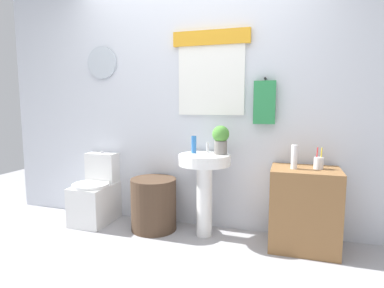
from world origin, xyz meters
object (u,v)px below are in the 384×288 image
at_px(wooden_cabinet, 304,209).
at_px(toilet, 96,195).
at_px(soap_bottle, 194,145).
at_px(pedestal_sink, 204,176).
at_px(laundry_hamper, 154,204).
at_px(toothbrush_cup, 319,163).
at_px(lotion_bottle, 294,157).
at_px(potted_plant, 221,138).

bearing_deg(wooden_cabinet, toilet, 179.15).
bearing_deg(soap_bottle, toilet, -179.03).
bearing_deg(toilet, pedestal_sink, -1.49).
relative_size(laundry_hamper, soap_bottle, 3.16).
distance_m(laundry_hamper, pedestal_sink, 0.62).
distance_m(toilet, toothbrush_cup, 2.27).
distance_m(pedestal_sink, wooden_cabinet, 0.93).
bearing_deg(lotion_bottle, soap_bottle, 174.41).
height_order(pedestal_sink, soap_bottle, soap_bottle).
xyz_separation_m(toilet, soap_bottle, (1.10, 0.02, 0.59)).
distance_m(laundry_hamper, soap_bottle, 0.74).
xyz_separation_m(wooden_cabinet, soap_bottle, (-1.02, 0.05, 0.52)).
height_order(wooden_cabinet, potted_plant, potted_plant).
xyz_separation_m(toilet, toothbrush_cup, (2.22, -0.01, 0.48)).
distance_m(wooden_cabinet, lotion_bottle, 0.47).
bearing_deg(lotion_bottle, toilet, 177.97).
height_order(soap_bottle, lotion_bottle, soap_bottle).
height_order(pedestal_sink, lotion_bottle, lotion_bottle).
bearing_deg(wooden_cabinet, laundry_hamper, 180.00).
xyz_separation_m(laundry_hamper, toothbrush_cup, (1.53, 0.02, 0.50)).
relative_size(toilet, pedestal_sink, 0.94).
xyz_separation_m(soap_bottle, potted_plant, (0.26, 0.01, 0.07)).
relative_size(potted_plant, toothbrush_cup, 1.46).
distance_m(soap_bottle, potted_plant, 0.27).
distance_m(wooden_cabinet, toothbrush_cup, 0.42).
distance_m(pedestal_sink, lotion_bottle, 0.83).
bearing_deg(wooden_cabinet, toothbrush_cup, 11.39).
bearing_deg(potted_plant, toilet, -178.80).
height_order(toilet, laundry_hamper, toilet).
relative_size(potted_plant, lotion_bottle, 1.31).
distance_m(toilet, laundry_hamper, 0.69).
relative_size(pedestal_sink, toothbrush_cup, 4.29).
distance_m(toilet, soap_bottle, 1.24).
xyz_separation_m(pedestal_sink, potted_plant, (0.14, 0.06, 0.36)).
distance_m(pedestal_sink, soap_bottle, 0.32).
xyz_separation_m(potted_plant, lotion_bottle, (0.66, -0.10, -0.13)).
bearing_deg(potted_plant, laundry_hamper, -174.87).
distance_m(pedestal_sink, potted_plant, 0.39).
xyz_separation_m(toilet, potted_plant, (1.36, 0.03, 0.66)).
distance_m(wooden_cabinet, soap_bottle, 1.15).
xyz_separation_m(laundry_hamper, potted_plant, (0.67, 0.06, 0.68)).
relative_size(wooden_cabinet, lotion_bottle, 3.46).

